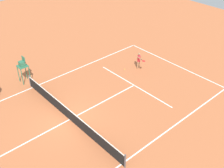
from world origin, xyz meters
TOP-DOWN VIEW (x-y plane):
  - ground_plane at (0.00, 0.00)m, footprint 60.00×60.00m
  - court_lines at (0.00, 0.00)m, footprint 11.10×24.43m
  - tennis_net at (0.00, 0.00)m, footprint 11.70×0.10m
  - player_serving at (1.68, -8.99)m, footprint 1.23×0.74m
  - tennis_ball at (2.46, -7.93)m, footprint 0.07×0.07m
  - umpire_chair at (6.74, -0.01)m, footprint 0.80×0.80m

SIDE VIEW (x-z plane):
  - ground_plane at x=0.00m, z-range 0.00..0.00m
  - court_lines at x=0.00m, z-range 0.00..0.01m
  - tennis_ball at x=2.46m, z-range 0.00..0.07m
  - tennis_net at x=0.00m, z-range -0.04..1.03m
  - player_serving at x=1.68m, z-range 0.15..1.80m
  - umpire_chair at x=6.74m, z-range 0.40..2.81m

